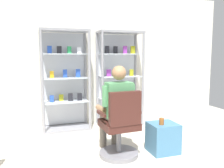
{
  "coord_description": "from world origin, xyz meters",
  "views": [
    {
      "loc": [
        -1.08,
        -1.8,
        1.44
      ],
      "look_at": [
        0.0,
        1.54,
        1.0
      ],
      "focal_mm": 37.83,
      "sensor_mm": 36.0,
      "label": 1
    }
  ],
  "objects": [
    {
      "name": "tea_glass",
      "position": [
        0.61,
        1.11,
        0.49
      ],
      "size": [
        0.07,
        0.07,
        0.1
      ],
      "primitive_type": "cylinder",
      "color": "brown",
      "rests_on": "storage_crate"
    },
    {
      "name": "office_chair",
      "position": [
        0.01,
        1.19,
        0.39
      ],
      "size": [
        0.58,
        0.56,
        0.96
      ],
      "color": "slate",
      "rests_on": "ground"
    },
    {
      "name": "seated_shopkeeper",
      "position": [
        0.0,
        1.35,
        0.71
      ],
      "size": [
        0.5,
        0.58,
        1.29
      ],
      "color": "slate",
      "rests_on": "ground"
    },
    {
      "name": "display_cabinet_right",
      "position": [
        0.55,
        2.76,
        0.96
      ],
      "size": [
        0.9,
        0.45,
        1.9
      ],
      "color": "gray",
      "rests_on": "ground"
    },
    {
      "name": "storage_crate",
      "position": [
        0.67,
        1.16,
        0.22
      ],
      "size": [
        0.41,
        0.37,
        0.44
      ],
      "primitive_type": "cube",
      "color": "teal",
      "rests_on": "ground"
    },
    {
      "name": "back_wall",
      "position": [
        0.0,
        3.0,
        1.35
      ],
      "size": [
        6.0,
        0.1,
        2.7
      ],
      "primitive_type": "cube",
      "color": "silver",
      "rests_on": "ground"
    },
    {
      "name": "display_cabinet_left",
      "position": [
        -0.55,
        2.76,
        0.96
      ],
      "size": [
        0.9,
        0.45,
        1.9
      ],
      "color": "gray",
      "rests_on": "ground"
    }
  ]
}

